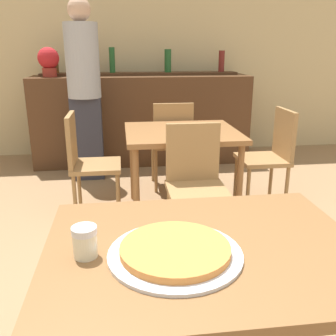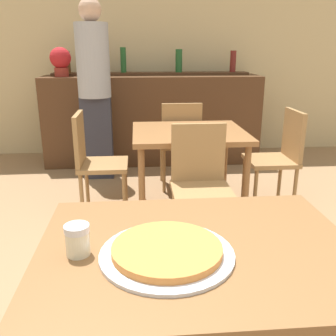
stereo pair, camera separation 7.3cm
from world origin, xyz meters
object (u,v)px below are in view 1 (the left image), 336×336
Objects in this scene: chair_far_side_right at (271,152)px; potted_plant at (49,60)px; chair_far_side_front at (195,178)px; chair_far_side_back at (172,139)px; cheese_shaker at (85,242)px; person_standing at (84,85)px; chair_far_side_left at (86,159)px; pizza_tray at (175,251)px.

potted_plant is at bearing -126.97° from chair_far_side_right.
chair_far_side_front and chair_far_side_right have the same top height.
chair_far_side_back reaches higher than cheese_shaker.
chair_far_side_front is 8.55× the size of cheese_shaker.
person_standing reaches higher than cheese_shaker.
chair_far_side_left is at bearing -86.24° from person_standing.
chair_far_side_left is 2.00m from pizza_tray.
chair_far_side_back is (-0.00, 1.18, 0.00)m from chair_far_side_front.
cheese_shaker is at bearing -175.10° from chair_far_side_left.
chair_far_side_right is 2.69m from potted_plant.
person_standing is 0.72m from potted_plant.
chair_far_side_right is (0.79, -0.59, 0.00)m from chair_far_side_back.
potted_plant is (-0.94, 3.50, 0.48)m from pizza_tray.
potted_plant is at bearing 105.05° from pizza_tray.
chair_far_side_back is at bearing 82.32° from pizza_tray.
chair_far_side_right is 2.00m from person_standing.
pizza_tray is (-0.34, -1.35, 0.24)m from chair_far_side_front.
chair_far_side_right is at bearing 59.77° from pizza_tray.
potted_plant is (-1.28, 2.15, 0.73)m from chair_far_side_front.
chair_far_side_left reaches higher than pizza_tray.
chair_far_side_back is 1.08m from person_standing.
person_standing reaches higher than chair_far_side_front.
cheese_shaker is at bearing -79.29° from potted_plant.
potted_plant reaches higher than chair_far_side_back.
cheese_shaker reaches higher than pizza_tray.
chair_far_side_left is 1.93m from cheese_shaker.
cheese_shaker is at bearing -85.50° from person_standing.
person_standing is (-0.86, 0.44, 0.49)m from chair_far_side_back.
person_standing is 5.64× the size of potted_plant.
chair_far_side_front is 2.03× the size of pizza_tray.
chair_far_side_front is 1.00× the size of chair_far_side_back.
potted_plant is at bearing 120.82° from chair_far_side_front.
cheese_shaker is at bearing 173.33° from pizza_tray.
potted_plant reaches higher than chair_far_side_right.
pizza_tray is 3.65m from potted_plant.
pizza_tray is at bearing -80.13° from person_standing.
chair_far_side_front is at bearing 90.00° from chair_far_side_back.
potted_plant reaches higher than cheese_shaker.
chair_far_side_back is 0.48× the size of person_standing.
chair_far_side_front is 0.98m from chair_far_side_right.
cheese_shaker is 0.32× the size of potted_plant.
chair_far_side_left is 2.70× the size of potted_plant.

